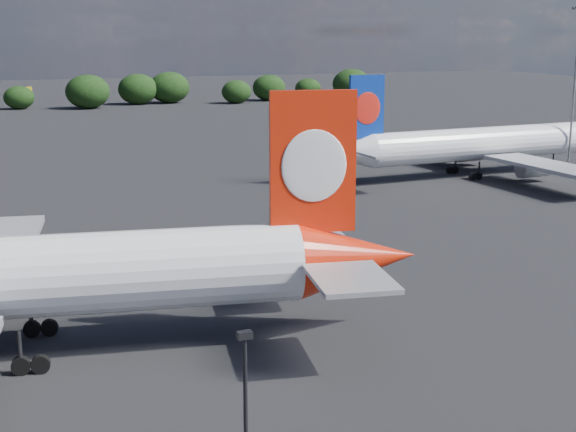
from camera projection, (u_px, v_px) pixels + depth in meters
name	position (u px, v px, depth m)	size (l,w,h in m)	color
qantas_airliner	(16.00, 280.00, 47.96)	(48.38, 46.21, 15.83)	white
china_southern_airliner	(470.00, 145.00, 108.36)	(42.89, 40.73, 14.02)	white
apron_lamp_post	(246.00, 429.00, 29.48)	(0.55, 0.30, 8.89)	black
floodlight_mast_near	(576.00, 67.00, 109.91)	(1.60, 1.60, 22.53)	gray
billboard_yellow	(22.00, 93.00, 203.33)	(5.00, 0.30, 5.50)	yellow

